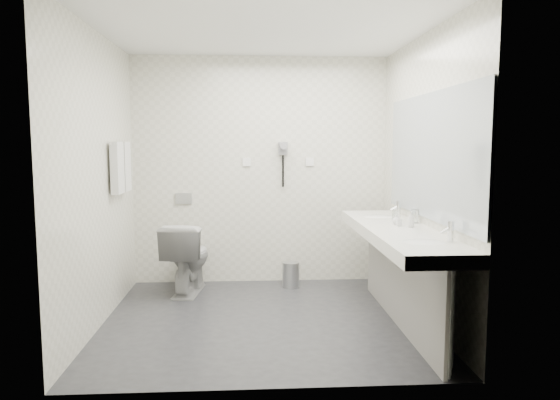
{
  "coord_description": "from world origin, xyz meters",
  "views": [
    {
      "loc": [
        -0.13,
        -4.41,
        1.55
      ],
      "look_at": [
        0.15,
        0.15,
        1.05
      ],
      "focal_mm": 32.98,
      "sensor_mm": 36.0,
      "label": 1
    }
  ],
  "objects": [
    {
      "name": "soap_bottle_a",
      "position": [
        1.15,
        -0.13,
        0.9
      ],
      "size": [
        0.05,
        0.05,
        0.09
      ],
      "primitive_type": "imported",
      "rotation": [
        0.0,
        0.0,
        0.09
      ],
      "color": "beige",
      "rests_on": "vanity_counter"
    },
    {
      "name": "dryer_cradle",
      "position": [
        0.25,
        1.27,
        1.5
      ],
      "size": [
        0.1,
        0.04,
        0.14
      ],
      "primitive_type": "cube",
      "color": "gray",
      "rests_on": "wall_back"
    },
    {
      "name": "basin_far",
      "position": [
        1.12,
        0.45,
        0.83
      ],
      "size": [
        0.4,
        0.31,
        0.05
      ],
      "primitive_type": "ellipsoid",
      "color": "white",
      "rests_on": "vanity_counter"
    },
    {
      "name": "soap_bottle_b",
      "position": [
        1.16,
        -0.06,
        0.9
      ],
      "size": [
        0.08,
        0.08,
        0.09
      ],
      "primitive_type": "imported",
      "rotation": [
        0.0,
        0.0,
        -0.15
      ],
      "color": "beige",
      "rests_on": "vanity_counter"
    },
    {
      "name": "wall_right",
      "position": [
        1.4,
        0.0,
        1.25
      ],
      "size": [
        0.0,
        2.6,
        2.6
      ],
      "primitive_type": "plane",
      "rotation": [
        1.57,
        0.0,
        -1.57
      ],
      "color": "silver",
      "rests_on": "floor"
    },
    {
      "name": "towel_rail",
      "position": [
        -1.35,
        0.55,
        1.55
      ],
      "size": [
        0.02,
        0.62,
        0.02
      ],
      "primitive_type": "cylinder",
      "rotation": [
        1.57,
        0.0,
        0.0
      ],
      "color": "silver",
      "rests_on": "wall_left"
    },
    {
      "name": "faucet_far",
      "position": [
        1.32,
        0.45,
        0.92
      ],
      "size": [
        0.04,
        0.04,
        0.15
      ],
      "primitive_type": "cylinder",
      "color": "silver",
      "rests_on": "vanity_counter"
    },
    {
      "name": "flush_plate",
      "position": [
        -0.85,
        1.29,
        0.95
      ],
      "size": [
        0.18,
        0.02,
        0.12
      ],
      "primitive_type": "cube",
      "color": "#B2B5BA",
      "rests_on": "wall_back"
    },
    {
      "name": "wall_back",
      "position": [
        0.0,
        1.3,
        1.25
      ],
      "size": [
        2.8,
        0.0,
        2.8
      ],
      "primitive_type": "plane",
      "rotation": [
        1.57,
        0.0,
        0.0
      ],
      "color": "silver",
      "rests_on": "floor"
    },
    {
      "name": "glass_left",
      "position": [
        1.34,
        0.03,
        0.91
      ],
      "size": [
        0.08,
        0.08,
        0.12
      ],
      "primitive_type": "cylinder",
      "rotation": [
        0.0,
        0.0,
        0.27
      ],
      "color": "silver",
      "rests_on": "vanity_counter"
    },
    {
      "name": "basin_near",
      "position": [
        1.12,
        -0.85,
        0.83
      ],
      "size": [
        0.4,
        0.31,
        0.05
      ],
      "primitive_type": "ellipsoid",
      "color": "white",
      "rests_on": "vanity_counter"
    },
    {
      "name": "vanity_post_near",
      "position": [
        1.18,
        -1.24,
        0.38
      ],
      "size": [
        0.06,
        0.06,
        0.75
      ],
      "primitive_type": "cylinder",
      "color": "silver",
      "rests_on": "floor"
    },
    {
      "name": "soap_bottle_c",
      "position": [
        1.24,
        -0.21,
        0.92
      ],
      "size": [
        0.07,
        0.07,
        0.14
      ],
      "primitive_type": "imported",
      "rotation": [
        0.0,
        0.0,
        -0.38
      ],
      "color": "beige",
      "rests_on": "vanity_counter"
    },
    {
      "name": "wall_left",
      "position": [
        -1.4,
        0.0,
        1.25
      ],
      "size": [
        0.0,
        2.6,
        2.6
      ],
      "primitive_type": "plane",
      "rotation": [
        1.57,
        0.0,
        1.57
      ],
      "color": "silver",
      "rests_on": "floor"
    },
    {
      "name": "glass_right",
      "position": [
        1.21,
        0.17,
        0.9
      ],
      "size": [
        0.06,
        0.06,
        0.1
      ],
      "primitive_type": "cylinder",
      "rotation": [
        0.0,
        0.0,
        0.11
      ],
      "color": "silver",
      "rests_on": "vanity_counter"
    },
    {
      "name": "vanity_panel",
      "position": [
        1.15,
        -0.2,
        0.38
      ],
      "size": [
        0.03,
        2.15,
        0.75
      ],
      "primitive_type": "cube",
      "color": "gray",
      "rests_on": "floor"
    },
    {
      "name": "towel_near",
      "position": [
        -1.34,
        0.41,
        1.33
      ],
      "size": [
        0.07,
        0.24,
        0.48
      ],
      "primitive_type": "cube",
      "color": "silver",
      "rests_on": "towel_rail"
    },
    {
      "name": "vanity_counter",
      "position": [
        1.12,
        -0.2,
        0.8
      ],
      "size": [
        0.55,
        2.2,
        0.1
      ],
      "primitive_type": "cube",
      "color": "white",
      "rests_on": "floor"
    },
    {
      "name": "switch_plate_b",
      "position": [
        0.55,
        1.29,
        1.35
      ],
      "size": [
        0.09,
        0.02,
        0.09
      ],
      "primitive_type": "cube",
      "color": "white",
      "rests_on": "wall_back"
    },
    {
      "name": "ceiling",
      "position": [
        0.0,
        0.0,
        2.5
      ],
      "size": [
        2.8,
        2.8,
        0.0
      ],
      "primitive_type": "plane",
      "rotation": [
        3.14,
        0.0,
        0.0
      ],
      "color": "white",
      "rests_on": "wall_back"
    },
    {
      "name": "towel_far",
      "position": [
        -1.34,
        0.69,
        1.33
      ],
      "size": [
        0.07,
        0.24,
        0.48
      ],
      "primitive_type": "cube",
      "color": "silver",
      "rests_on": "towel_rail"
    },
    {
      "name": "pedal_bin",
      "position": [
        0.32,
        1.02,
        0.13
      ],
      "size": [
        0.24,
        0.24,
        0.26
      ],
      "primitive_type": "cylinder",
      "rotation": [
        0.0,
        0.0,
        0.35
      ],
      "color": "#B2B5BA",
      "rests_on": "floor"
    },
    {
      "name": "faucet_near",
      "position": [
        1.32,
        -0.85,
        0.92
      ],
      "size": [
        0.04,
        0.04,
        0.15
      ],
      "primitive_type": "cylinder",
      "color": "silver",
      "rests_on": "vanity_counter"
    },
    {
      "name": "vanity_post_far",
      "position": [
        1.18,
        0.84,
        0.38
      ],
      "size": [
        0.06,
        0.06,
        0.75
      ],
      "primitive_type": "cylinder",
      "color": "silver",
      "rests_on": "floor"
    },
    {
      "name": "toilet",
      "position": [
        -0.77,
        0.89,
        0.37
      ],
      "size": [
        0.52,
        0.79,
        0.75
      ],
      "primitive_type": "imported",
      "rotation": [
        0.0,
        0.0,
        3.0
      ],
      "color": "white",
      "rests_on": "floor"
    },
    {
      "name": "dryer_cord",
      "position": [
        0.25,
        1.26,
        1.25
      ],
      "size": [
        0.02,
        0.02,
        0.35
      ],
      "primitive_type": "cylinder",
      "color": "black",
      "rests_on": "dryer_cradle"
    },
    {
      "name": "switch_plate_a",
      "position": [
        -0.15,
        1.29,
        1.35
      ],
      "size": [
        0.09,
        0.02,
        0.09
      ],
      "primitive_type": "cube",
      "color": "white",
      "rests_on": "wall_back"
    },
    {
      "name": "bin_lid",
      "position": [
        0.32,
        1.02,
        0.27
      ],
      "size": [
        0.19,
        0.19,
        0.02
      ],
      "primitive_type": "cylinder",
      "color": "#B2B5BA",
      "rests_on": "pedal_bin"
    },
    {
      "name": "mirror",
      "position": [
        1.39,
        -0.2,
        1.45
      ],
      "size": [
        0.02,
        2.2,
        1.05
      ],
      "primitive_type": "cube",
      "color": "#B2BCC6",
      "rests_on": "wall_right"
    },
    {
      "name": "floor",
      "position": [
        0.0,
        0.0,
        0.0
      ],
      "size": [
        2.8,
        2.8,
        0.0
      ],
      "primitive_type": "plane",
      "color": "#2B2B30",
      "rests_on": "ground"
    },
    {
      "name": "dryer_barrel",
      "position": [
        0.25,
        1.2,
        1.53
      ],
      "size": [
        0.08,
        0.14,
        0.08
      ],
      "primitive_type": "cylinder",
      "rotation": [
        1.57,
        0.0,
        0.0
      ],
      "color": "gray",
      "rests_on": "dryer_cradle"
    },
    {
      "name": "wall_front",
      "position": [
        0.0,
        -1.3,
        1.25
      ],
      "size": [
        2.8,
        0.0,
        2.8
      ],
      "primitive_type": "plane",
      "rotation": [
        -1.57,
        0.0,
        0.0
      ],
      "color": "silver",
      "rests_on": "floor"
    }
  ]
}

